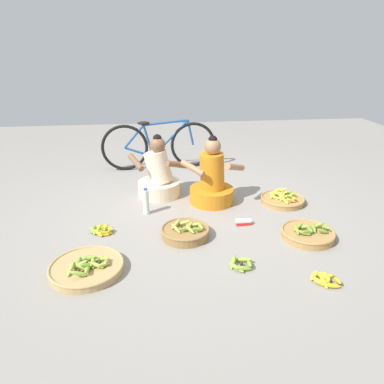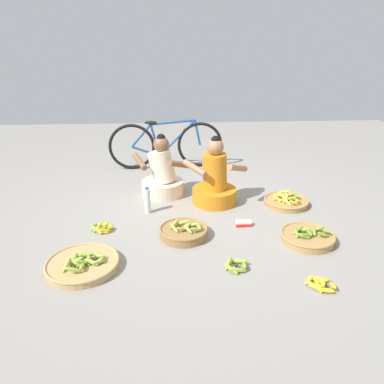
{
  "view_description": "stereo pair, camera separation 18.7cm",
  "coord_description": "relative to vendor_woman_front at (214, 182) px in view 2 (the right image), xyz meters",
  "views": [
    {
      "loc": [
        -0.4,
        -3.55,
        1.75
      ],
      "look_at": [
        0.0,
        -0.2,
        0.35
      ],
      "focal_mm": 33.34,
      "sensor_mm": 36.0,
      "label": 1
    },
    {
      "loc": [
        -0.22,
        -3.56,
        1.75
      ],
      "look_at": [
        0.0,
        -0.2,
        0.35
      ],
      "focal_mm": 33.34,
      "sensor_mm": 36.0,
      "label": 2
    }
  ],
  "objects": [
    {
      "name": "ground_plane",
      "position": [
        -0.3,
        -0.3,
        -0.26
      ],
      "size": [
        10.0,
        10.0,
        0.0
      ],
      "primitive_type": "plane",
      "color": "gray"
    },
    {
      "name": "vendor_woman_front",
      "position": [
        0.0,
        0.0,
        0.0
      ],
      "size": [
        0.75,
        0.52,
        0.81
      ],
      "color": "orange",
      "rests_on": "ground"
    },
    {
      "name": "vendor_woman_behind",
      "position": [
        -0.61,
        0.3,
        -0.02
      ],
      "size": [
        0.73,
        0.54,
        0.77
      ],
      "color": "beige",
      "rests_on": "ground"
    },
    {
      "name": "bicycle_leaning",
      "position": [
        -0.57,
        1.35,
        0.1
      ],
      "size": [
        1.7,
        0.14,
        0.73
      ],
      "color": "black",
      "rests_on": "ground"
    },
    {
      "name": "banana_basket_mid_right",
      "position": [
        -0.4,
        -0.79,
        -0.2
      ],
      "size": [
        0.48,
        0.48,
        0.16
      ],
      "color": "olive",
      "rests_on": "ground"
    },
    {
      "name": "banana_basket_back_center",
      "position": [
        0.79,
        -0.96,
        -0.21
      ],
      "size": [
        0.51,
        0.51,
        0.14
      ],
      "color": "#A87F47",
      "rests_on": "ground"
    },
    {
      "name": "banana_basket_near_vendor",
      "position": [
        -1.27,
        -1.27,
        -0.22
      ],
      "size": [
        0.62,
        0.62,
        0.14
      ],
      "color": "tan",
      "rests_on": "ground"
    },
    {
      "name": "banana_basket_front_right",
      "position": [
        0.84,
        -0.12,
        -0.22
      ],
      "size": [
        0.52,
        0.52,
        0.14
      ],
      "color": "#A87F47",
      "rests_on": "ground"
    },
    {
      "name": "loose_bananas_back_left",
      "position": [
        -1.22,
        -0.61,
        -0.23
      ],
      "size": [
        0.25,
        0.24,
        0.08
      ],
      "color": "#8CAD38",
      "rests_on": "ground"
    },
    {
      "name": "loose_bananas_front_center",
      "position": [
        0.63,
        -1.65,
        -0.23
      ],
      "size": [
        0.24,
        0.22,
        0.09
      ],
      "color": "gold",
      "rests_on": "ground"
    },
    {
      "name": "loose_bananas_back_right",
      "position": [
        0.02,
        -1.36,
        -0.23
      ],
      "size": [
        0.23,
        0.23,
        0.09
      ],
      "color": "#8CAD38",
      "rests_on": "ground"
    },
    {
      "name": "water_bottle",
      "position": [
        -0.77,
        -0.23,
        -0.11
      ],
      "size": [
        0.07,
        0.07,
        0.31
      ],
      "color": "silver",
      "rests_on": "ground"
    },
    {
      "name": "packet_carton_stack",
      "position": [
        0.24,
        -0.61,
        -0.23
      ],
      "size": [
        0.17,
        0.06,
        0.06
      ],
      "color": "red",
      "rests_on": "ground"
    }
  ]
}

